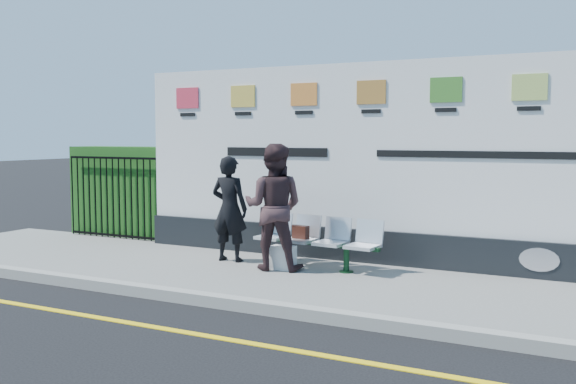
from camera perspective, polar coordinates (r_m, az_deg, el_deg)
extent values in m
plane|color=black|center=(6.78, -7.99, -12.46)|extent=(80.00, 80.00, 0.00)
cube|color=slate|center=(8.85, 1.36, -7.83)|extent=(14.00, 3.00, 0.12)
cube|color=gray|center=(7.56, -3.60, -10.00)|extent=(14.00, 0.18, 0.14)
cube|color=yellow|center=(6.77, -7.99, -12.43)|extent=(14.00, 0.10, 0.01)
cube|color=black|center=(9.83, 7.41, -4.73)|extent=(8.00, 0.30, 0.50)
cube|color=silver|center=(9.69, 7.51, 4.04)|extent=(8.00, 0.14, 2.50)
cube|color=#1E5118|center=(12.72, -13.93, 0.10)|extent=(2.35, 0.70, 1.70)
imported|color=black|center=(9.78, -5.22, -1.49)|extent=(0.60, 0.41, 1.61)
imported|color=#352225|center=(9.13, -1.28, -1.33)|extent=(1.01, 0.87, 1.80)
cube|color=black|center=(9.37, 1.13, -3.58)|extent=(0.26, 0.15, 0.19)
cube|color=silver|center=(9.21, -0.43, -5.86)|extent=(0.34, 0.20, 0.34)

